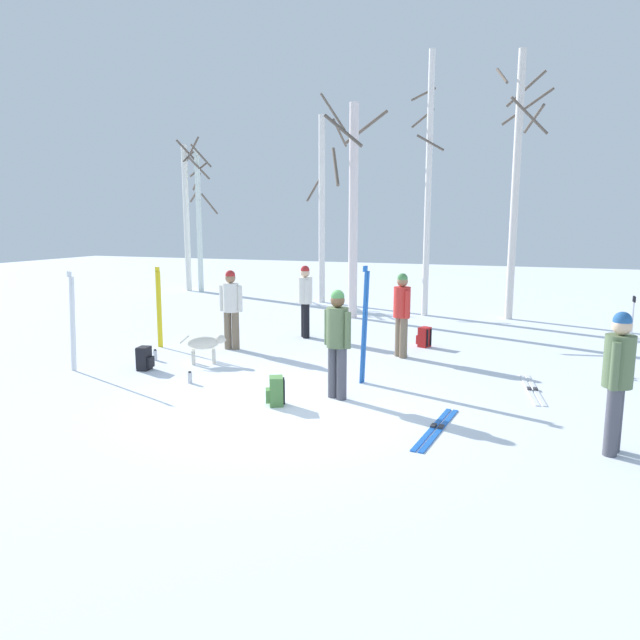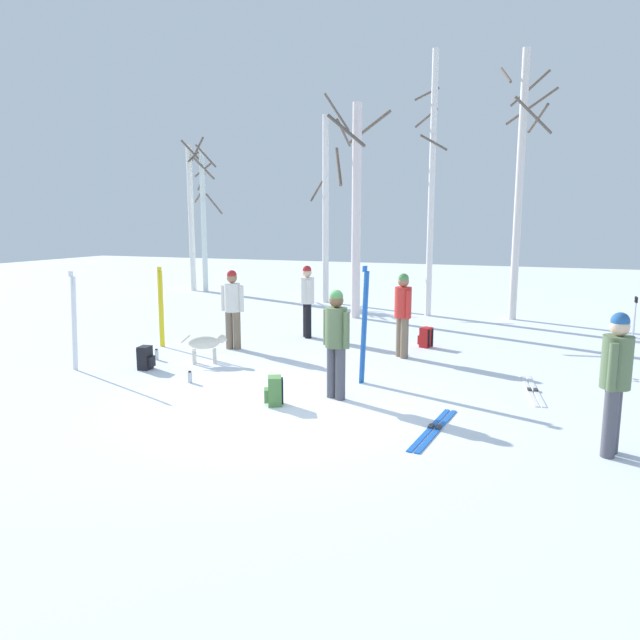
# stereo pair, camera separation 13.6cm
# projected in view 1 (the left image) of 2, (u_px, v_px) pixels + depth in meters

# --- Properties ---
(ground_plane) EXTENTS (60.00, 60.00, 0.00)m
(ground_plane) POSITION_uv_depth(u_px,v_px,m) (288.00, 406.00, 8.75)
(ground_plane) COLOR white
(person_0) EXTENTS (0.52, 0.34, 1.72)m
(person_0) POSITION_uv_depth(u_px,v_px,m) (231.00, 304.00, 12.50)
(person_0) COLOR #72604C
(person_0) RESTS_ON ground_plane
(person_1) EXTENTS (0.39, 0.40, 1.72)m
(person_1) POSITION_uv_depth(u_px,v_px,m) (402.00, 310.00, 11.78)
(person_1) COLOR #72604C
(person_1) RESTS_ON ground_plane
(person_2) EXTENTS (0.34, 0.50, 1.72)m
(person_2) POSITION_uv_depth(u_px,v_px,m) (618.00, 374.00, 6.83)
(person_2) COLOR #4C4C56
(person_2) RESTS_ON ground_plane
(person_3) EXTENTS (0.34, 0.44, 1.72)m
(person_3) POSITION_uv_depth(u_px,v_px,m) (305.00, 297.00, 13.78)
(person_3) COLOR black
(person_3) RESTS_ON ground_plane
(person_4) EXTENTS (0.49, 0.34, 1.72)m
(person_4) POSITION_uv_depth(u_px,v_px,m) (337.00, 337.00, 8.99)
(person_4) COLOR #4C4C56
(person_4) RESTS_ON ground_plane
(dog) EXTENTS (0.80, 0.51, 0.57)m
(dog) POSITION_uv_depth(u_px,v_px,m) (205.00, 344.00, 11.33)
(dog) COLOR beige
(dog) RESTS_ON ground_plane
(ski_pair_planted_0) EXTENTS (0.15, 0.03, 1.77)m
(ski_pair_planted_0) POSITION_uv_depth(u_px,v_px,m) (159.00, 308.00, 12.72)
(ski_pair_planted_0) COLOR yellow
(ski_pair_planted_0) RESTS_ON ground_plane
(ski_pair_planted_1) EXTENTS (0.09, 0.24, 2.01)m
(ski_pair_planted_1) POSITION_uv_depth(u_px,v_px,m) (365.00, 325.00, 9.91)
(ski_pair_planted_1) COLOR blue
(ski_pair_planted_1) RESTS_ON ground_plane
(ski_pair_planted_2) EXTENTS (0.24, 0.06, 1.85)m
(ski_pair_planted_2) POSITION_uv_depth(u_px,v_px,m) (73.00, 322.00, 10.65)
(ski_pair_planted_2) COLOR white
(ski_pair_planted_2) RESTS_ON ground_plane
(ski_pair_lying_0) EXTENTS (0.46, 1.83, 0.05)m
(ski_pair_lying_0) POSITION_uv_depth(u_px,v_px,m) (532.00, 389.00, 9.61)
(ski_pair_lying_0) COLOR white
(ski_pair_lying_0) RESTS_ON ground_plane
(ski_pair_lying_1) EXTENTS (0.35, 1.78, 0.05)m
(ski_pair_lying_1) POSITION_uv_depth(u_px,v_px,m) (436.00, 429.00, 7.78)
(ski_pair_lying_1) COLOR blue
(ski_pair_lying_1) RESTS_ON ground_plane
(ski_poles_0) EXTENTS (0.07, 0.23, 1.46)m
(ski_poles_0) POSITION_uv_depth(u_px,v_px,m) (631.00, 335.00, 10.20)
(ski_poles_0) COLOR #B2B2BC
(ski_poles_0) RESTS_ON ground_plane
(backpack_0) EXTENTS (0.33, 0.31, 0.44)m
(backpack_0) POSITION_uv_depth(u_px,v_px,m) (424.00, 337.00, 12.86)
(backpack_0) COLOR red
(backpack_0) RESTS_ON ground_plane
(backpack_1) EXTENTS (0.34, 0.32, 0.44)m
(backpack_1) POSITION_uv_depth(u_px,v_px,m) (276.00, 391.00, 8.77)
(backpack_1) COLOR #4C7F3F
(backpack_1) RESTS_ON ground_plane
(backpack_2) EXTENTS (0.31, 0.29, 0.44)m
(backpack_2) POSITION_uv_depth(u_px,v_px,m) (145.00, 359.00, 10.86)
(backpack_2) COLOR black
(backpack_2) RESTS_ON ground_plane
(water_bottle_0) EXTENTS (0.08, 0.08, 0.21)m
(water_bottle_0) POSITION_uv_depth(u_px,v_px,m) (190.00, 378.00, 9.98)
(water_bottle_0) COLOR silver
(water_bottle_0) RESTS_ON ground_plane
(water_bottle_1) EXTENTS (0.08, 0.08, 0.22)m
(water_bottle_1) POSITION_uv_depth(u_px,v_px,m) (155.00, 355.00, 11.62)
(water_bottle_1) COLOR silver
(water_bottle_1) RESTS_ON ground_plane
(birch_tree_0) EXTENTS (1.10, 1.40, 5.97)m
(birch_tree_0) POSITION_uv_depth(u_px,v_px,m) (187.00, 213.00, 22.81)
(birch_tree_0) COLOR silver
(birch_tree_0) RESTS_ON ground_plane
(birch_tree_1) EXTENTS (1.07, 1.11, 5.58)m
(birch_tree_1) POSITION_uv_depth(u_px,v_px,m) (199.00, 218.00, 22.60)
(birch_tree_1) COLOR silver
(birch_tree_1) RESTS_ON ground_plane
(birch_tree_2) EXTENTS (1.22, 1.39, 6.69)m
(birch_tree_2) POSITION_uv_depth(u_px,v_px,m) (322.00, 206.00, 19.42)
(birch_tree_2) COLOR silver
(birch_tree_2) RESTS_ON ground_plane
(birch_tree_3) EXTENTS (1.56, 1.58, 5.93)m
(birch_tree_3) POSITION_uv_depth(u_px,v_px,m) (353.00, 207.00, 16.28)
(birch_tree_3) COLOR silver
(birch_tree_3) RESTS_ON ground_plane
(birch_tree_4) EXTENTS (1.04, 1.05, 7.40)m
(birch_tree_4) POSITION_uv_depth(u_px,v_px,m) (428.00, 184.00, 16.55)
(birch_tree_4) COLOR white
(birch_tree_4) RESTS_ON ground_plane
(birch_tree_5) EXTENTS (1.55, 1.65, 7.25)m
(birch_tree_5) POSITION_uv_depth(u_px,v_px,m) (516.00, 180.00, 15.95)
(birch_tree_5) COLOR silver
(birch_tree_5) RESTS_ON ground_plane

